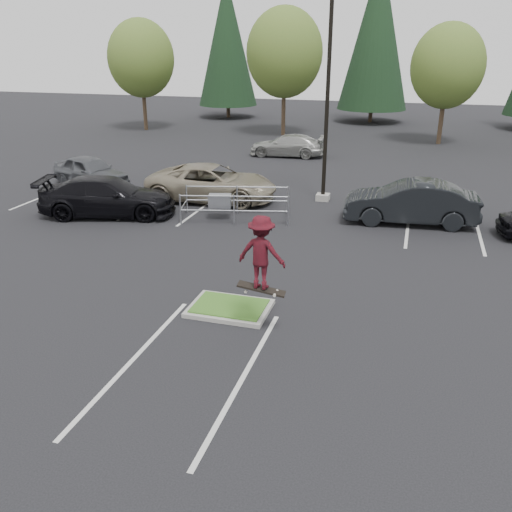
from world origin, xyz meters
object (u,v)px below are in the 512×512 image
(decid_b, at_px, (284,56))
(car_l_black, at_px, (106,196))
(skateboarder, at_px, (262,253))
(car_far_silver, at_px, (287,145))
(decid_a, at_px, (141,61))
(car_r_charc, at_px, (410,202))
(decid_c, at_px, (447,69))
(car_l_grey, at_px, (90,171))
(conif_b, at_px, (377,32))
(car_l_tan, at_px, (212,183))
(cart_corral, at_px, (224,201))
(light_pole, at_px, (327,101))
(conif_a, at_px, (227,41))

(decid_b, height_order, car_l_black, decid_b)
(decid_b, height_order, skateboarder, decid_b)
(skateboarder, xyz_separation_m, car_far_silver, (-4.83, 23.00, -1.51))
(decid_a, xyz_separation_m, car_r_charc, (22.51, -20.47, -4.71))
(skateboarder, bearing_deg, decid_b, -72.78)
(decid_c, distance_m, car_l_grey, 25.90)
(car_l_grey, bearing_deg, conif_b, 0.23)
(decid_a, xyz_separation_m, car_l_black, (10.01, -23.03, -4.76))
(decid_b, xyz_separation_m, car_l_tan, (1.51, -20.04, -5.21))
(cart_corral, bearing_deg, decid_b, 83.87)
(light_pole, relative_size, car_r_charc, 1.90)
(car_l_black, height_order, car_r_charc, car_r_charc)
(skateboarder, bearing_deg, decid_c, -94.49)
(light_pole, bearing_deg, decid_b, 109.35)
(skateboarder, bearing_deg, car_l_tan, -59.28)
(car_far_silver, bearing_deg, car_l_grey, -39.39)
(car_l_grey, bearing_deg, skateboarder, -112.29)
(decid_a, bearing_deg, decid_c, -0.48)
(decid_b, height_order, car_far_silver, decid_b)
(conif_a, height_order, car_l_black, conif_a)
(decid_c, xyz_separation_m, car_far_silver, (-9.62, -7.83, -4.55))
(decid_a, bearing_deg, cart_corral, -55.86)
(decid_c, height_order, cart_corral, decid_c)
(car_l_grey, relative_size, car_r_charc, 0.86)
(cart_corral, xyz_separation_m, car_r_charc, (7.49, 1.68, 0.09))
(light_pole, relative_size, skateboarder, 5.02)
(car_far_silver, bearing_deg, light_pole, 19.27)
(cart_corral, xyz_separation_m, car_l_grey, (-8.51, 3.37, -0.01))
(light_pole, bearing_deg, decid_a, 135.75)
(decid_a, relative_size, cart_corral, 1.90)
(car_r_charc, bearing_deg, decid_b, -158.64)
(decid_a, xyz_separation_m, car_far_silver, (14.38, -8.03, -4.88))
(light_pole, height_order, decid_a, light_pole)
(car_l_tan, bearing_deg, conif_a, 14.93)
(conif_a, xyz_separation_m, car_l_black, (6.00, -33.00, -6.27))
(decid_a, relative_size, car_l_grey, 1.95)
(car_l_tan, bearing_deg, decid_b, 1.39)
(light_pole, xyz_separation_m, decid_a, (-18.51, 18.03, 1.02))
(decid_a, xyz_separation_m, decid_b, (12.00, 0.50, 0.46))
(light_pole, xyz_separation_m, conif_b, (-0.50, 28.50, 3.29))
(car_l_grey, bearing_deg, decid_a, 40.81)
(light_pole, xyz_separation_m, car_l_grey, (-12.00, -0.74, -3.78))
(decid_a, bearing_deg, car_far_silver, -29.19)
(skateboarder, bearing_deg, light_pole, -82.57)
(cart_corral, bearing_deg, decid_a, 110.42)
(light_pole, relative_size, decid_b, 1.05)
(conif_a, distance_m, cart_corral, 34.54)
(skateboarder, distance_m, car_l_grey, 17.71)
(light_pole, height_order, decid_b, light_pole)
(decid_a, height_order, car_far_silver, decid_a)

